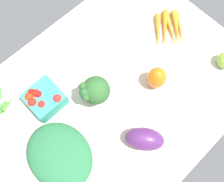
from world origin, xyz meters
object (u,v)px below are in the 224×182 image
at_px(eggplant, 145,139).
at_px(bell_pepper_orange, 157,78).
at_px(berry_basket, 44,99).
at_px(carrot_bunch, 169,29).
at_px(broccoli_head, 94,91).
at_px(leafy_greens_clump, 60,156).

height_order(eggplant, bell_pepper_orange, bell_pepper_orange).
height_order(berry_basket, carrot_bunch, berry_basket).
bearing_deg(eggplant, broccoli_head, 144.77).
bearing_deg(leafy_greens_clump, broccoli_head, -162.16).
distance_m(bell_pepper_orange, leafy_greens_clump, 0.43).
relative_size(berry_basket, broccoli_head, 0.89).
height_order(eggplant, broccoli_head, broccoli_head).
distance_m(eggplant, berry_basket, 0.38).
xyz_separation_m(berry_basket, broccoli_head, (-0.14, 0.12, 0.05)).
bearing_deg(eggplant, leafy_greens_clump, -161.64).
bearing_deg(bell_pepper_orange, berry_basket, -33.44).
height_order(berry_basket, leafy_greens_clump, berry_basket).
xyz_separation_m(eggplant, leafy_greens_clump, (0.24, -0.15, -0.00)).
distance_m(leafy_greens_clump, carrot_bunch, 0.64).
bearing_deg(leafy_greens_clump, berry_basket, -114.47).
relative_size(bell_pepper_orange, leafy_greens_clump, 0.43).
bearing_deg(carrot_bunch, bell_pepper_orange, 29.35).
height_order(leafy_greens_clump, carrot_bunch, leafy_greens_clump).
bearing_deg(bell_pepper_orange, leafy_greens_clump, -4.70).
relative_size(berry_basket, leafy_greens_clump, 0.49).
distance_m(berry_basket, carrot_bunch, 0.56).
xyz_separation_m(bell_pepper_orange, carrot_bunch, (-0.21, -0.12, -0.04)).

